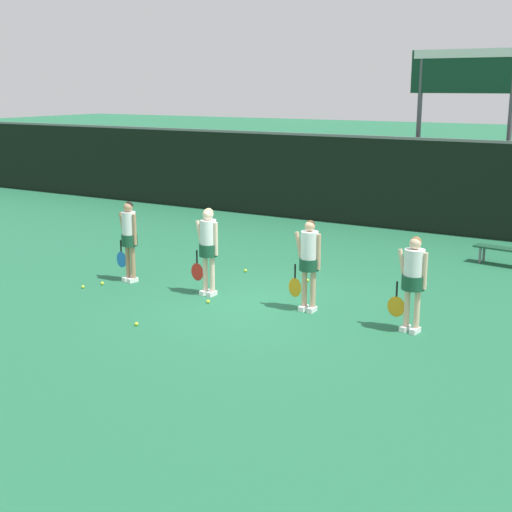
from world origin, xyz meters
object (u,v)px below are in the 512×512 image
at_px(player_1, 208,244).
at_px(tennis_ball_2, 102,283).
at_px(tennis_ball_5, 83,287).
at_px(player_0, 129,235).
at_px(tennis_ball_0, 245,271).
at_px(player_2, 309,258).
at_px(tennis_ball_3, 208,301).
at_px(tennis_ball_4, 136,324).
at_px(tennis_ball_1, 307,280).
at_px(scoreboard, 465,91).
at_px(player_3, 413,276).

distance_m(player_1, tennis_ball_2, 2.63).
distance_m(player_1, tennis_ball_5, 2.89).
height_order(player_0, tennis_ball_0, player_0).
relative_size(player_2, tennis_ball_5, 26.02).
bearing_deg(tennis_ball_3, tennis_ball_4, -100.22).
bearing_deg(tennis_ball_1, tennis_ball_0, 179.04).
height_order(scoreboard, tennis_ball_4, scoreboard).
bearing_deg(player_1, tennis_ball_1, 58.57).
xyz_separation_m(scoreboard, player_3, (1.98, -9.83, -2.99)).
bearing_deg(tennis_ball_2, tennis_ball_0, 50.57).
bearing_deg(player_2, player_0, -177.93).
distance_m(player_3, tennis_ball_2, 6.70).
bearing_deg(tennis_ball_5, player_3, 8.00).
height_order(scoreboard, player_0, scoreboard).
bearing_deg(tennis_ball_5, tennis_ball_4, -26.64).
height_order(scoreboard, tennis_ball_1, scoreboard).
bearing_deg(tennis_ball_2, player_1, 13.75).
bearing_deg(player_2, tennis_ball_0, 144.59).
relative_size(tennis_ball_0, tennis_ball_3, 0.98).
bearing_deg(player_3, scoreboard, 110.22).
height_order(tennis_ball_1, tennis_ball_4, tennis_ball_1).
xyz_separation_m(tennis_ball_0, tennis_ball_2, (-2.05, -2.49, 0.00)).
relative_size(player_1, player_3, 1.06).
height_order(player_2, tennis_ball_2, player_2).
xyz_separation_m(tennis_ball_3, tennis_ball_4, (-0.32, -1.76, -0.00)).
distance_m(tennis_ball_0, tennis_ball_4, 4.17).
height_order(player_1, tennis_ball_2, player_1).
bearing_deg(tennis_ball_2, tennis_ball_1, 34.07).
xyz_separation_m(player_2, tennis_ball_2, (-4.56, -0.68, -0.98)).
xyz_separation_m(tennis_ball_0, tennis_ball_3, (0.64, -2.40, 0.00)).
distance_m(player_3, tennis_ball_5, 6.91).
distance_m(scoreboard, player_2, 10.14).
bearing_deg(player_0, player_1, 8.88).
distance_m(scoreboard, tennis_ball_1, 8.90).
bearing_deg(tennis_ball_3, tennis_ball_1, 68.01).
distance_m(tennis_ball_1, tennis_ball_3, 2.56).
xyz_separation_m(player_1, player_3, (4.25, -0.03, -0.07)).
bearing_deg(tennis_ball_0, scoreboard, 71.86).
height_order(player_0, tennis_ball_5, player_0).
height_order(player_2, tennis_ball_5, player_2).
bearing_deg(tennis_ball_1, tennis_ball_3, -111.99).
bearing_deg(tennis_ball_1, player_3, -32.78).
xyz_separation_m(tennis_ball_2, tennis_ball_4, (2.36, -1.67, -0.00)).
xyz_separation_m(player_0, tennis_ball_0, (1.72, 1.94, -0.99)).
distance_m(player_3, tennis_ball_1, 3.66).
bearing_deg(tennis_ball_1, player_1, -124.21).
height_order(tennis_ball_4, tennis_ball_5, tennis_ball_4).
relative_size(player_2, tennis_ball_0, 24.74).
xyz_separation_m(scoreboard, tennis_ball_3, (-1.95, -10.29, -3.95)).
height_order(player_0, tennis_ball_2, player_0).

